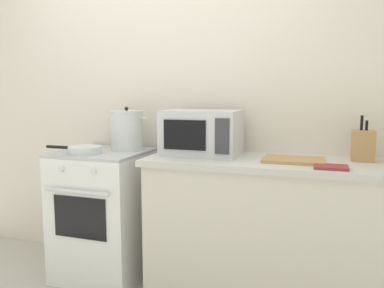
{
  "coord_description": "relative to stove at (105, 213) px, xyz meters",
  "views": [
    {
      "loc": [
        1.13,
        -1.77,
        1.33
      ],
      "look_at": [
        0.33,
        0.6,
        1.0
      ],
      "focal_mm": 35.9,
      "sensor_mm": 36.0,
      "label": 1
    }
  ],
  "objects": [
    {
      "name": "frying_pan",
      "position": [
        -0.06,
        -0.14,
        0.48
      ],
      "size": [
        0.43,
        0.23,
        0.05
      ],
      "color": "silver",
      "rests_on": "stove"
    },
    {
      "name": "stove",
      "position": [
        0.0,
        0.0,
        0.0
      ],
      "size": [
        0.6,
        0.64,
        0.92
      ],
      "color": "white",
      "rests_on": "ground_plane"
    },
    {
      "name": "cutting_board",
      "position": [
        1.33,
        0.0,
        0.47
      ],
      "size": [
        0.36,
        0.26,
        0.02
      ],
      "primitive_type": "cube",
      "color": "tan",
      "rests_on": "countertop_right"
    },
    {
      "name": "countertop_right",
      "position": [
        1.25,
        0.02,
        0.44
      ],
      "size": [
        1.7,
        0.6,
        0.04
      ],
      "primitive_type": "cube",
      "color": "beige",
      "rests_on": "lower_cabinet_right"
    },
    {
      "name": "oven_mitt",
      "position": [
        1.54,
        -0.16,
        0.47
      ],
      "size": [
        0.18,
        0.14,
        0.02
      ],
      "primitive_type": "cube",
      "color": "#993333",
      "rests_on": "countertop_right"
    },
    {
      "name": "microwave",
      "position": [
        0.72,
        0.08,
        0.61
      ],
      "size": [
        0.5,
        0.37,
        0.3
      ],
      "color": "silver",
      "rests_on": "countertop_right"
    },
    {
      "name": "back_wall",
      "position": [
        0.65,
        0.37,
        0.79
      ],
      "size": [
        4.4,
        0.1,
        2.5
      ],
      "primitive_type": "cube",
      "color": "silver",
      "rests_on": "ground_plane"
    },
    {
      "name": "knife_block",
      "position": [
        1.72,
        0.14,
        0.56
      ],
      "size": [
        0.13,
        0.1,
        0.28
      ],
      "color": "tan",
      "rests_on": "countertop_right"
    },
    {
      "name": "lower_cabinet_right",
      "position": [
        1.25,
        0.02,
        -0.02
      ],
      "size": [
        1.64,
        0.56,
        0.88
      ],
      "primitive_type": "cube",
      "color": "beige",
      "rests_on": "ground_plane"
    },
    {
      "name": "stock_pot",
      "position": [
        0.14,
        0.11,
        0.6
      ],
      "size": [
        0.32,
        0.24,
        0.32
      ],
      "color": "silver",
      "rests_on": "stove"
    }
  ]
}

